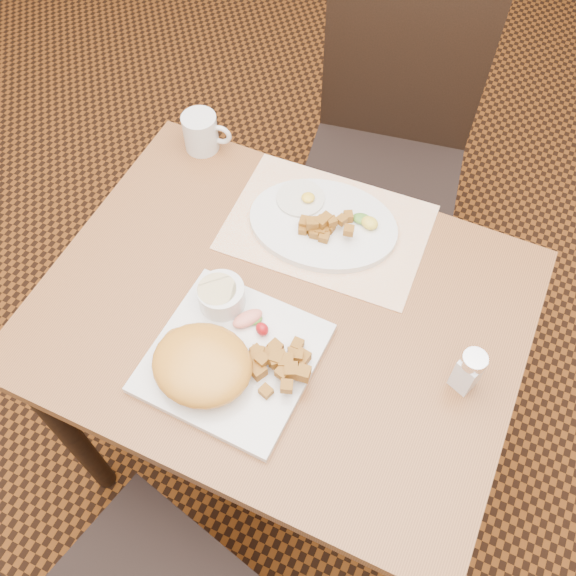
% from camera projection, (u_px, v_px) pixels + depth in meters
% --- Properties ---
extents(ground, '(8.00, 8.00, 0.00)m').
position_uv_depth(ground, '(283.00, 442.00, 1.84)').
color(ground, black).
rests_on(ground, ground).
extents(table, '(0.90, 0.70, 0.75)m').
position_uv_depth(table, '(281.00, 336.00, 1.30)').
color(table, brown).
rests_on(table, ground).
extents(chair_far, '(0.48, 0.49, 0.97)m').
position_uv_depth(chair_far, '(388.00, 143.00, 1.74)').
color(chair_far, black).
rests_on(chair_far, ground).
extents(placemat, '(0.41, 0.30, 0.00)m').
position_uv_depth(placemat, '(327.00, 227.00, 1.31)').
color(placemat, white).
rests_on(placemat, table).
extents(plate_square, '(0.29, 0.29, 0.02)m').
position_uv_depth(plate_square, '(233.00, 358.00, 1.14)').
color(plate_square, silver).
rests_on(plate_square, table).
extents(plate_oval, '(0.33, 0.27, 0.02)m').
position_uv_depth(plate_oval, '(323.00, 224.00, 1.30)').
color(plate_oval, silver).
rests_on(plate_oval, placemat).
extents(hollandaise_mound, '(0.18, 0.16, 0.07)m').
position_uv_depth(hollandaise_mound, '(201.00, 365.00, 1.09)').
color(hollandaise_mound, orange).
rests_on(hollandaise_mound, plate_square).
extents(ramekin, '(0.09, 0.09, 0.05)m').
position_uv_depth(ramekin, '(221.00, 295.00, 1.18)').
color(ramekin, silver).
rests_on(ramekin, plate_square).
extents(garnish_sq, '(0.08, 0.07, 0.03)m').
position_uv_depth(garnish_sq, '(252.00, 321.00, 1.16)').
color(garnish_sq, '#387223').
rests_on(garnish_sq, plate_square).
extents(fried_egg, '(0.10, 0.10, 0.02)m').
position_uv_depth(fried_egg, '(302.00, 198.00, 1.33)').
color(fried_egg, white).
rests_on(fried_egg, plate_oval).
extents(garnish_ov, '(0.06, 0.04, 0.02)m').
position_uv_depth(garnish_ov, '(367.00, 221.00, 1.29)').
color(garnish_ov, '#387223').
rests_on(garnish_ov, plate_oval).
extents(salt_shaker, '(0.05, 0.05, 0.10)m').
position_uv_depth(salt_shaker, '(469.00, 371.00, 1.08)').
color(salt_shaker, white).
rests_on(salt_shaker, table).
extents(coffee_mug, '(0.11, 0.08, 0.09)m').
position_uv_depth(coffee_mug, '(202.00, 132.00, 1.40)').
color(coffee_mug, silver).
rests_on(coffee_mug, table).
extents(home_fries_sq, '(0.12, 0.13, 0.04)m').
position_uv_depth(home_fries_sq, '(278.00, 362.00, 1.11)').
color(home_fries_sq, '#A3661A').
rests_on(home_fries_sq, plate_square).
extents(home_fries_ov, '(0.11, 0.09, 0.04)m').
position_uv_depth(home_fries_ov, '(323.00, 226.00, 1.27)').
color(home_fries_ov, '#A3661A').
rests_on(home_fries_ov, plate_oval).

